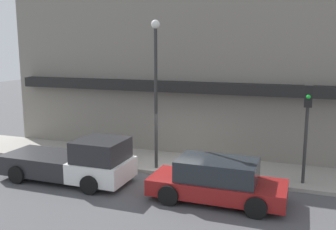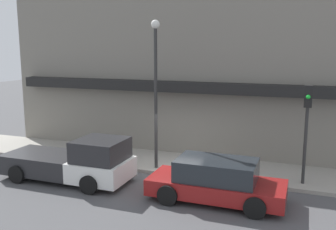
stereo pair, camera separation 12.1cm
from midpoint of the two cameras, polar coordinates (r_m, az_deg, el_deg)
ground_plane at (r=15.66m, az=0.13°, el=-9.32°), size 80.00×80.00×0.00m
sidewalk at (r=16.99m, az=1.93°, el=-7.48°), size 36.00×3.04×0.15m
building at (r=19.09m, az=4.94°, el=6.46°), size 19.80×3.80×10.92m
pickup_truck at (r=15.33m, az=-13.81°, el=-6.95°), size 5.27×2.19×1.80m
parked_car at (r=13.13m, az=7.62°, el=-9.94°), size 4.65×2.04×1.49m
fire_hydrant at (r=15.60m, az=10.09°, el=-7.81°), size 0.22×0.22×0.61m
street_lamp at (r=15.54m, az=-1.67°, el=5.52°), size 0.36×0.36×6.20m
traffic_light at (r=14.66m, az=20.63°, el=-0.31°), size 0.28×0.42×3.75m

